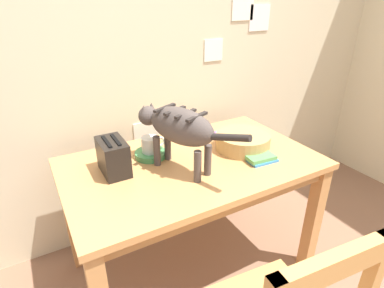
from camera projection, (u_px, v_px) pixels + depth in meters
wall_rear at (147, 47)px, 1.90m from camera, size 4.49×0.11×2.50m
dining_table at (192, 175)px, 1.70m from camera, size 1.33×0.80×0.74m
cat at (179, 127)px, 1.49m from camera, size 0.30×0.60×0.33m
saucer_bowl at (151, 154)px, 1.70m from camera, size 0.17×0.17×0.03m
coffee_mug at (151, 144)px, 1.68m from camera, size 0.13×0.09×0.08m
magazine at (236, 135)px, 1.97m from camera, size 0.32×0.23×0.01m
book_stack at (259, 157)px, 1.67m from camera, size 0.17×0.14×0.03m
wicker_basket at (243, 141)px, 1.78m from camera, size 0.31×0.31×0.09m
toaster at (113, 157)px, 1.52m from camera, size 0.12×0.20×0.18m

